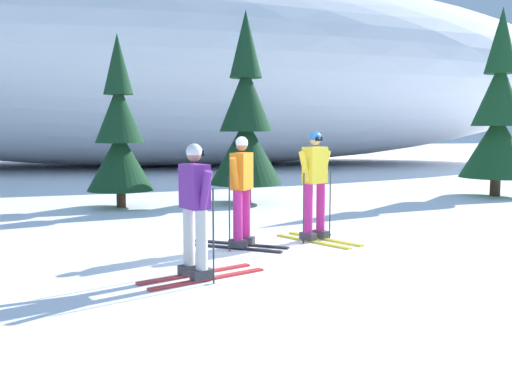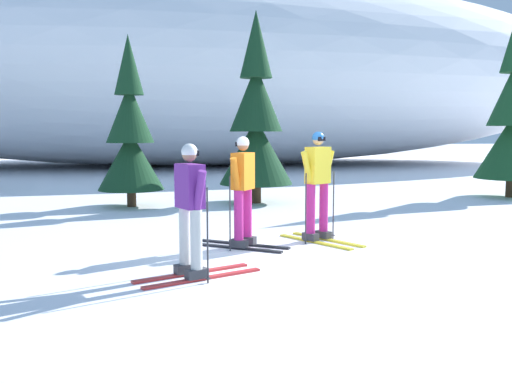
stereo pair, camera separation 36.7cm
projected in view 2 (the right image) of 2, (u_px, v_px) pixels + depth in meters
The scene contains 7 objects.
ground_plane at pixel (293, 258), 8.35m from camera, with size 120.00×120.00×0.00m, color white.
skier_purple_jacket at pixel (191, 209), 7.15m from camera, with size 1.70×1.04×1.72m.
skier_orange_jacket at pixel (242, 190), 9.04m from camera, with size 1.61×1.32×1.79m.
skier_yellow_jacket at pixel (318, 184), 9.56m from camera, with size 1.16×1.61×1.86m.
pine_tree_center_left at pixel (130, 136), 13.76m from camera, with size 1.61×1.61×4.17m.
pine_tree_center_right at pixel (256, 124), 14.44m from camera, with size 1.89×1.89×4.89m.
snow_ridge_background at pixel (194, 74), 29.84m from camera, with size 46.13×19.44×9.63m, color white.
Camera 2 is at (-2.08, -7.95, 1.90)m, focal length 39.64 mm.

